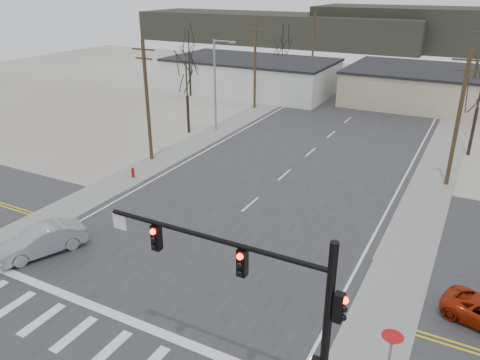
% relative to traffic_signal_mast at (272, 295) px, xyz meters
% --- Properties ---
extents(ground, '(140.00, 140.00, 0.00)m').
position_rel_traffic_signal_mast_xyz_m(ground, '(-7.89, 6.20, -4.67)').
color(ground, silver).
rests_on(ground, ground).
extents(main_road, '(18.00, 110.00, 0.05)m').
position_rel_traffic_signal_mast_xyz_m(main_road, '(-7.89, 21.20, -4.65)').
color(main_road, '#2A2A2C').
rests_on(main_road, ground).
extents(cross_road, '(90.00, 10.00, 0.04)m').
position_rel_traffic_signal_mast_xyz_m(cross_road, '(-7.89, 6.20, -4.65)').
color(cross_road, '#2A2A2C').
rests_on(cross_road, ground).
extents(sidewalk_left, '(3.00, 90.00, 0.06)m').
position_rel_traffic_signal_mast_xyz_m(sidewalk_left, '(-18.49, 26.20, -4.64)').
color(sidewalk_left, gray).
rests_on(sidewalk_left, ground).
extents(sidewalk_right, '(3.00, 90.00, 0.06)m').
position_rel_traffic_signal_mast_xyz_m(sidewalk_right, '(2.71, 26.20, -4.64)').
color(sidewalk_right, gray).
rests_on(sidewalk_right, ground).
extents(traffic_signal_mast, '(8.95, 0.43, 7.20)m').
position_rel_traffic_signal_mast_xyz_m(traffic_signal_mast, '(0.00, 0.00, 0.00)').
color(traffic_signal_mast, black).
rests_on(traffic_signal_mast, ground).
extents(fire_hydrant, '(0.24, 0.24, 0.87)m').
position_rel_traffic_signal_mast_xyz_m(fire_hydrant, '(-18.09, 14.20, -4.22)').
color(fire_hydrant, '#A50C0C').
rests_on(fire_hydrant, ground).
extents(yield_sign, '(0.80, 0.80, 2.35)m').
position_rel_traffic_signal_mast_xyz_m(yield_sign, '(3.61, 2.70, -2.61)').
color(yield_sign, gray).
rests_on(yield_sign, ground).
extents(building_left_far, '(22.30, 12.30, 4.50)m').
position_rel_traffic_signal_mast_xyz_m(building_left_far, '(-23.89, 46.20, -2.42)').
color(building_left_far, silver).
rests_on(building_left_far, ground).
extents(building_right_far, '(26.30, 14.30, 4.30)m').
position_rel_traffic_signal_mast_xyz_m(building_right_far, '(2.11, 50.20, -2.52)').
color(building_right_far, beige).
rests_on(building_right_far, ground).
extents(upole_left_b, '(2.20, 0.30, 10.00)m').
position_rel_traffic_signal_mast_xyz_m(upole_left_b, '(-19.39, 18.20, 0.55)').
color(upole_left_b, '#4A3A22').
rests_on(upole_left_b, ground).
extents(upole_left_c, '(2.20, 0.30, 10.00)m').
position_rel_traffic_signal_mast_xyz_m(upole_left_c, '(-19.39, 38.20, 0.55)').
color(upole_left_c, '#4A3A22').
rests_on(upole_left_c, ground).
extents(upole_left_d, '(2.20, 0.30, 10.00)m').
position_rel_traffic_signal_mast_xyz_m(upole_left_d, '(-19.39, 58.20, 0.55)').
color(upole_left_d, '#4A3A22').
rests_on(upole_left_d, ground).
extents(upole_right_a, '(2.20, 0.30, 10.00)m').
position_rel_traffic_signal_mast_xyz_m(upole_right_a, '(3.61, 24.20, 0.55)').
color(upole_right_a, '#4A3A22').
rests_on(upole_right_a, ground).
extents(upole_right_b, '(2.20, 0.30, 10.00)m').
position_rel_traffic_signal_mast_xyz_m(upole_right_b, '(3.61, 46.20, 0.55)').
color(upole_right_b, '#4A3A22').
rests_on(upole_right_b, ground).
extents(streetlight_main, '(2.40, 0.25, 9.00)m').
position_rel_traffic_signal_mast_xyz_m(streetlight_main, '(-18.69, 28.20, 0.41)').
color(streetlight_main, gray).
rests_on(streetlight_main, ground).
extents(tree_left_near, '(3.30, 3.30, 7.35)m').
position_rel_traffic_signal_mast_xyz_m(tree_left_near, '(-20.89, 26.20, 0.55)').
color(tree_left_near, black).
rests_on(tree_left_near, ground).
extents(tree_left_far, '(3.96, 3.96, 8.82)m').
position_rel_traffic_signal_mast_xyz_m(tree_left_far, '(-21.89, 52.20, 1.61)').
color(tree_left_far, black).
rests_on(tree_left_far, ground).
extents(tree_left_mid, '(3.96, 3.96, 8.82)m').
position_rel_traffic_signal_mast_xyz_m(tree_left_mid, '(-29.89, 40.20, 1.61)').
color(tree_left_mid, black).
rests_on(tree_left_mid, ground).
extents(hill_left, '(70.00, 18.00, 7.00)m').
position_rel_traffic_signal_mast_xyz_m(hill_left, '(-42.89, 98.20, -1.17)').
color(hill_left, '#333026').
rests_on(hill_left, ground).
extents(sedan_crossing, '(3.43, 5.04, 1.57)m').
position_rel_traffic_signal_mast_xyz_m(sedan_crossing, '(-15.39, 3.20, -3.84)').
color(sedan_crossing, gray).
rests_on(sedan_crossing, main_road).
extents(car_far_a, '(4.25, 6.23, 1.67)m').
position_rel_traffic_signal_mast_xyz_m(car_far_a, '(-1.83, 54.83, -3.79)').
color(car_far_a, black).
rests_on(car_far_a, main_road).
extents(car_far_b, '(3.00, 4.14, 1.31)m').
position_rel_traffic_signal_mast_xyz_m(car_far_b, '(-15.05, 65.63, -3.97)').
color(car_far_b, black).
rests_on(car_far_b, main_road).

